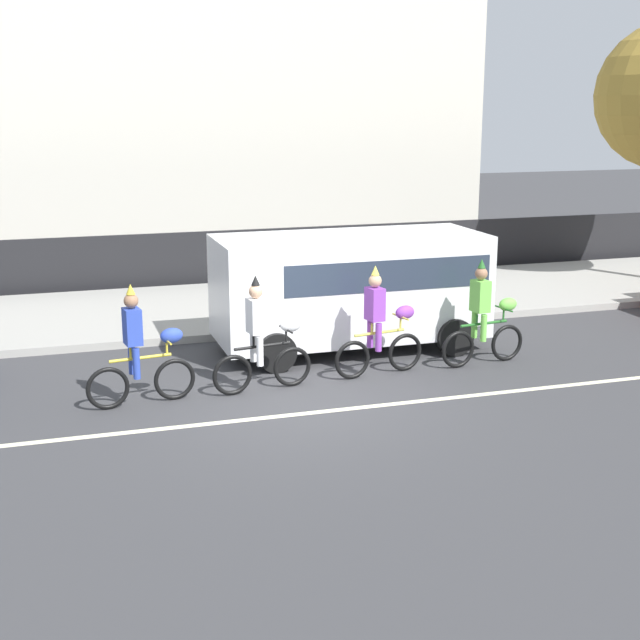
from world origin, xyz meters
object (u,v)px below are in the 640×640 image
object	(u,v)px
parade_cyclist_lime	(485,318)
parade_cyclist_cobalt	(141,352)
parade_cyclist_zebra	(263,341)
parked_van_white	(354,283)
parade_cyclist_purple	(380,327)

from	to	relation	value
parade_cyclist_lime	parade_cyclist_cobalt	bearing A→B (deg)	-176.51
parade_cyclist_zebra	parked_van_white	distance (m)	2.98
parade_cyclist_zebra	parade_cyclist_lime	world-z (taller)	same
parade_cyclist_cobalt	parked_van_white	distance (m)	4.67
parked_van_white	parade_cyclist_zebra	bearing A→B (deg)	-139.20
parade_cyclist_purple	parade_cyclist_lime	world-z (taller)	same
parade_cyclist_purple	parade_cyclist_lime	xyz separation A→B (m)	(2.00, 0.03, 0.00)
parade_cyclist_purple	parade_cyclist_zebra	bearing A→B (deg)	-173.61
parade_cyclist_purple	parked_van_white	distance (m)	1.75
parade_cyclist_purple	parked_van_white	bearing A→B (deg)	85.98
parade_cyclist_zebra	parade_cyclist_purple	xyz separation A→B (m)	(2.11, 0.24, 0.00)
parade_cyclist_cobalt	parade_cyclist_lime	bearing A→B (deg)	3.49
parade_cyclist_zebra	parade_cyclist_purple	size ratio (longest dim) A/B	1.00
parade_cyclist_cobalt	parade_cyclist_lime	xyz separation A→B (m)	(6.06, 0.37, 0.00)
parade_cyclist_zebra	parked_van_white	xyz separation A→B (m)	(2.23, 1.93, 0.44)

